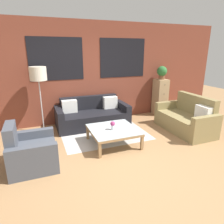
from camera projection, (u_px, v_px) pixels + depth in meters
name	position (u px, v px, depth m)	size (l,w,h in m)	color
ground_plane	(127.00, 157.00, 3.94)	(16.00, 16.00, 0.00)	#9E754C
wall_back_brick	(92.00, 73.00, 5.69)	(8.40, 0.09, 2.80)	brown
rug	(105.00, 134.00, 5.01)	(2.10, 1.42, 0.00)	#BCB7B2
couch_dark	(92.00, 116.00, 5.54)	(1.96, 0.88, 0.78)	black
settee_vintage	(186.00, 119.00, 5.16)	(0.80, 1.56, 0.92)	olive
armchair_corner	(31.00, 152.00, 3.56)	(0.80, 0.85, 0.84)	#474C56
coffee_table	(113.00, 131.00, 4.40)	(1.01, 1.01, 0.37)	silver
floor_lamp	(38.00, 76.00, 4.80)	(0.40, 0.40, 1.65)	#B2B2B7
drawer_cabinet	(160.00, 97.00, 6.44)	(0.37, 0.42, 1.14)	tan
potted_plant	(162.00, 72.00, 6.20)	(0.31, 0.31, 0.41)	brown
flower_vase	(113.00, 125.00, 4.31)	(0.11, 0.11, 0.19)	silver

